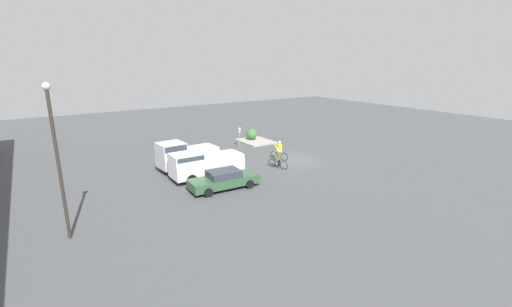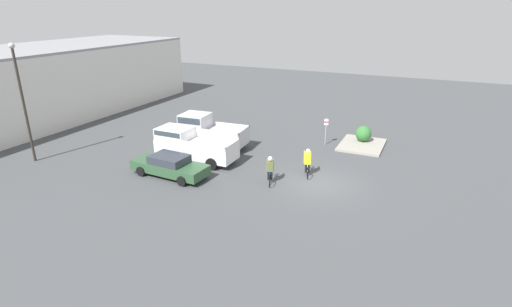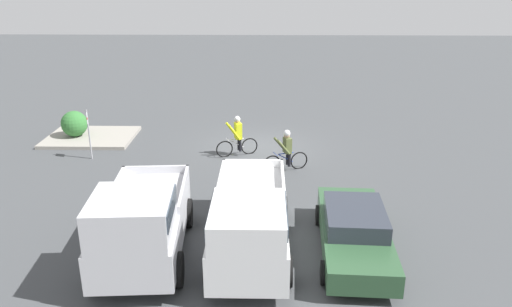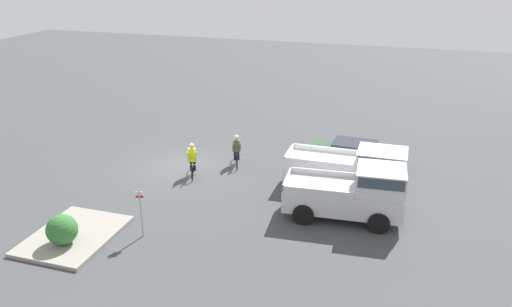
% 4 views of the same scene
% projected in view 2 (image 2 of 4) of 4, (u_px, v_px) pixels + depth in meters
% --- Properties ---
extents(ground_plane, '(80.00, 80.00, 0.00)m').
position_uv_depth(ground_plane, '(318.00, 183.00, 23.20)').
color(ground_plane, '#424447').
extents(sedan_0, '(2.10, 4.88, 1.31)m').
position_uv_depth(sedan_0, '(170.00, 166.00, 23.97)').
color(sedan_0, '#2D5133').
rests_on(sedan_0, ground_plane).
extents(pickup_truck_0, '(2.13, 5.45, 2.08)m').
position_uv_depth(pickup_truck_0, '(191.00, 144.00, 26.33)').
color(pickup_truck_0, white).
rests_on(pickup_truck_0, ground_plane).
extents(pickup_truck_1, '(2.49, 4.94, 2.35)m').
position_uv_depth(pickup_truck_1, '(208.00, 131.00, 28.78)').
color(pickup_truck_1, silver).
rests_on(pickup_truck_1, ground_plane).
extents(cyclist_0, '(1.70, 0.71, 1.71)m').
position_uv_depth(cyclist_0, '(307.00, 162.00, 24.02)').
color(cyclist_0, black).
rests_on(cyclist_0, ground_plane).
extents(cyclist_1, '(1.73, 0.72, 1.65)m').
position_uv_depth(cyclist_1, '(270.00, 169.00, 22.99)').
color(cyclist_1, black).
rests_on(cyclist_1, ground_plane).
extents(fire_lane_sign, '(0.10, 0.30, 2.06)m').
position_uv_depth(fire_lane_sign, '(326.00, 128.00, 29.13)').
color(fire_lane_sign, '#9E9EA3').
rests_on(fire_lane_sign, ground_plane).
extents(lamppost, '(0.36, 0.36, 7.61)m').
position_uv_depth(lamppost, '(22.00, 95.00, 24.97)').
color(lamppost, '#2D2823').
rests_on(lamppost, ground_plane).
extents(curb_island, '(3.88, 3.05, 0.15)m').
position_uv_depth(curb_island, '(362.00, 145.00, 29.29)').
color(curb_island, gray).
rests_on(curb_island, ground_plane).
extents(shrub, '(1.17, 1.17, 1.17)m').
position_uv_depth(shrub, '(363.00, 134.00, 29.66)').
color(shrub, '#337033').
rests_on(shrub, curb_island).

